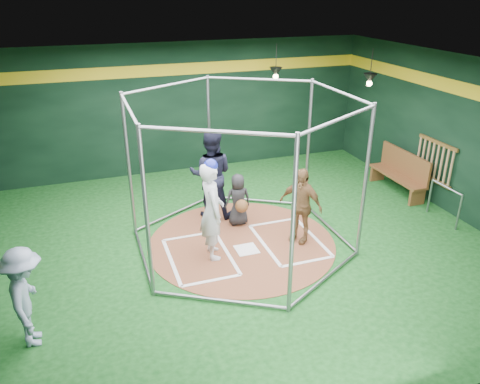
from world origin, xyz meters
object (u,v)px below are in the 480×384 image
object	(u,v)px
batter_figure	(212,210)
umpire	(211,174)
dugout_bench	(401,171)
visitor_leopard	(300,205)

from	to	relation	value
batter_figure	umpire	world-z (taller)	umpire
umpire	dugout_bench	world-z (taller)	umpire
batter_figure	dugout_bench	bearing A→B (deg)	14.93
batter_figure	dugout_bench	size ratio (longest dim) A/B	1.09
visitor_leopard	dugout_bench	distance (m)	3.77
batter_figure	umpire	xyz separation A→B (m)	(0.45, 1.65, 0.02)
visitor_leopard	dugout_bench	bearing A→B (deg)	74.76
visitor_leopard	umpire	world-z (taller)	umpire
umpire	batter_figure	bearing A→B (deg)	96.67
batter_figure	visitor_leopard	bearing A→B (deg)	-0.51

